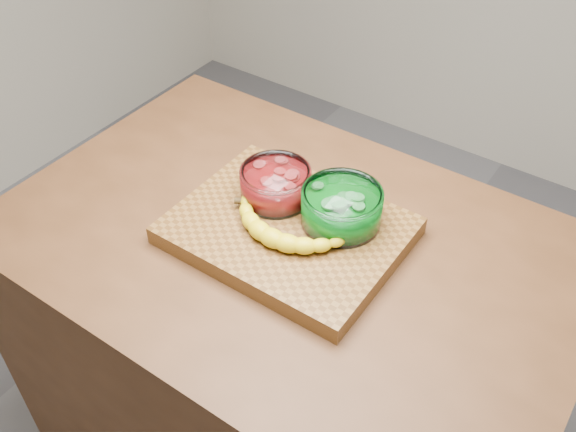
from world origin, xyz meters
The scene contains 5 objects.
counter centered at (0.00, 0.00, 0.45)m, with size 1.20×0.80×0.90m, color #4C2C16.
cutting_board centered at (0.00, 0.00, 0.92)m, with size 0.45×0.35×0.04m, color brown.
bowl_red centered at (-0.07, 0.05, 0.97)m, with size 0.15×0.15×0.07m.
bowl_green centered at (0.08, 0.07, 0.98)m, with size 0.16×0.16×0.08m.
banana centered at (0.01, -0.04, 0.96)m, with size 0.28×0.12×0.04m, color gold, non-canonical shape.
Camera 1 is at (0.54, -0.78, 1.81)m, focal length 40.00 mm.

